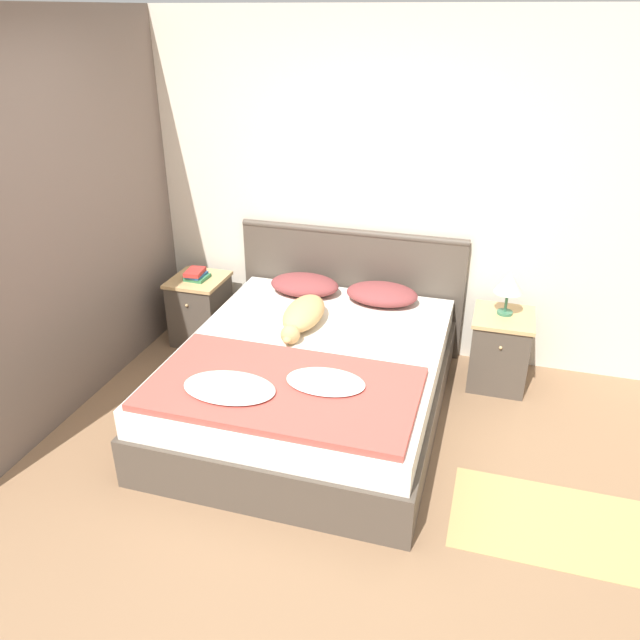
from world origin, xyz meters
The scene contains 14 objects.
ground_plane centered at (0.00, 0.00, 0.00)m, with size 16.00×16.00×0.00m, color #896647.
wall_back centered at (0.00, 2.13, 1.27)m, with size 9.00×0.06×2.55m.
wall_side_left centered at (-1.60, 1.05, 1.27)m, with size 0.06×3.10×2.55m.
bed centered at (0.02, 0.99, 0.26)m, with size 1.72×2.09×0.52m.
headboard centered at (0.02, 2.06, 0.52)m, with size 1.80×0.06×0.99m.
nightstand_left centered at (-1.19, 1.76, 0.28)m, with size 0.42×0.46×0.56m.
nightstand_right centered at (1.22, 1.76, 0.28)m, with size 0.42×0.46×0.56m.
pillow_left centered at (-0.29, 1.81, 0.59)m, with size 0.54×0.36×0.15m.
pillow_right centered at (0.32, 1.81, 0.59)m, with size 0.54×0.36×0.15m.
quilt centered at (0.01, 0.43, 0.55)m, with size 1.56×0.88×0.08m.
dog centered at (-0.13, 1.28, 0.60)m, with size 0.26×0.73×0.17m.
book_stack centered at (-1.19, 1.74, 0.59)m, with size 0.17×0.20×0.08m.
table_lamp centered at (1.22, 1.79, 0.79)m, with size 0.21×0.21×0.32m.
rug centered at (1.62, 0.36, 0.00)m, with size 1.15×0.65×0.00m.
Camera 1 is at (1.10, -2.43, 2.51)m, focal length 35.00 mm.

